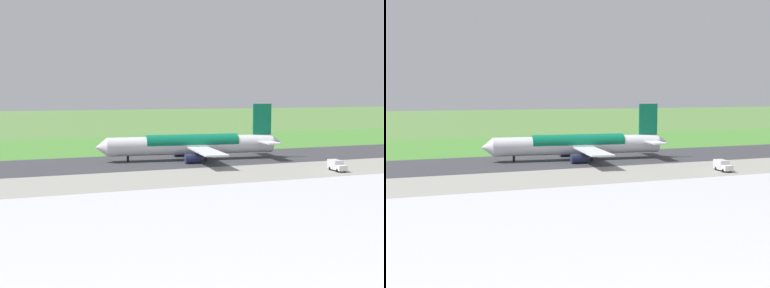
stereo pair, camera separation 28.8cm
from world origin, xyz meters
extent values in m
plane|color=#547F3D|center=(0.00, 0.00, 0.00)|extent=(800.00, 800.00, 0.00)
cube|color=#38383D|center=(0.00, 0.00, 0.03)|extent=(600.00, 30.58, 0.06)
cube|color=gray|center=(0.00, 58.23, 0.03)|extent=(440.00, 110.00, 0.05)
cube|color=#478534|center=(0.00, -40.58, 0.02)|extent=(600.00, 80.00, 0.04)
cylinder|color=white|center=(11.86, 0.00, 4.20)|extent=(48.28, 10.19, 5.20)
cone|color=white|center=(37.22, -2.67, 4.20)|extent=(3.50, 5.23, 4.94)
cone|color=white|center=(-13.20, 2.63, 4.80)|extent=(3.94, 4.76, 4.42)
cube|color=#0C724C|center=(-9.14, 2.21, 11.30)|extent=(5.62, 1.08, 9.00)
cube|color=white|center=(-8.57, 7.68, 5.00)|extent=(4.92, 9.37, 0.36)
cube|color=white|center=(-9.72, -3.26, 5.00)|extent=(4.92, 9.37, 0.36)
cube|color=white|center=(12.02, 11.04, 3.80)|extent=(8.27, 22.51, 0.35)
cube|color=white|center=(9.72, -10.84, 3.80)|extent=(8.27, 22.51, 0.35)
cylinder|color=#23284C|center=(14.14, 7.30, 1.32)|extent=(4.77, 3.26, 2.80)
cylinder|color=#23284C|center=(12.57, -7.62, 1.32)|extent=(4.77, 3.26, 2.80)
cylinder|color=black|center=(30.00, -1.91, 1.71)|extent=(0.70, 0.70, 3.42)
cylinder|color=black|center=(9.30, 4.29, 1.71)|extent=(0.70, 0.70, 3.42)
cylinder|color=black|center=(8.46, -3.66, 1.71)|extent=(0.70, 0.70, 3.42)
cylinder|color=#0C724C|center=(11.86, 0.00, 4.72)|extent=(26.80, 7.96, 5.23)
cube|color=silver|center=(-14.18, 33.32, 1.10)|extent=(2.42, 2.42, 1.30)
cube|color=silver|center=(-14.48, 30.54, 1.55)|extent=(2.68, 4.02, 2.20)
cylinder|color=black|center=(-15.18, 33.43, 0.45)|extent=(0.39, 0.93, 0.90)
cylinder|color=black|center=(-13.19, 33.22, 0.45)|extent=(0.39, 0.93, 0.90)
cylinder|color=black|center=(-15.53, 30.05, 0.45)|extent=(0.39, 0.93, 0.90)
cylinder|color=black|center=(-13.54, 29.84, 0.45)|extent=(0.39, 0.93, 0.90)
cylinder|color=slate|center=(-6.04, -39.49, 1.05)|extent=(0.10, 0.10, 2.10)
cube|color=red|center=(-6.04, -39.51, 2.40)|extent=(0.60, 0.04, 0.60)
cone|color=orange|center=(1.86, -37.91, 0.28)|extent=(0.40, 0.40, 0.55)
camera|label=1|loc=(59.56, 132.36, 19.27)|focal=46.65mm
camera|label=2|loc=(59.29, 132.46, 19.27)|focal=46.65mm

